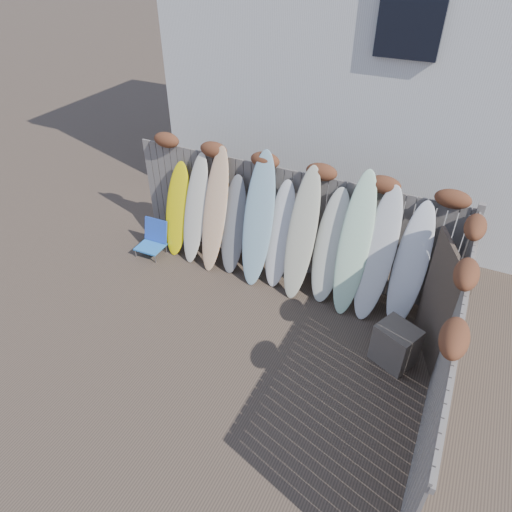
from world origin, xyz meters
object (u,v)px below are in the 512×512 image
at_px(lattice_panel, 439,307).
at_px(surfboard_0, 177,210).
at_px(beach_chair, 153,239).
at_px(wooden_crate, 395,345).

xyz_separation_m(lattice_panel, surfboard_0, (-4.89, 0.69, -0.06)).
distance_m(lattice_panel, surfboard_0, 4.94).
bearing_deg(beach_chair, lattice_panel, -3.86).
distance_m(wooden_crate, surfboard_0, 4.63).
xyz_separation_m(beach_chair, lattice_panel, (5.30, -0.36, 0.64)).
bearing_deg(beach_chair, wooden_crate, -8.46).
bearing_deg(lattice_panel, wooden_crate, -161.35).
bearing_deg(beach_chair, surfboard_0, 38.89).
height_order(wooden_crate, surfboard_0, surfboard_0).
distance_m(beach_chair, surfboard_0, 0.79).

